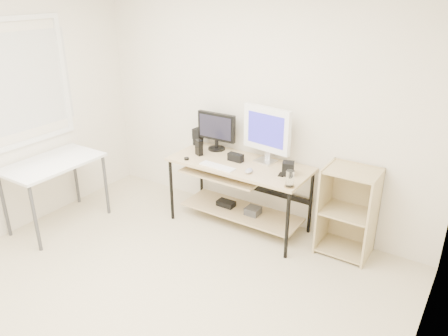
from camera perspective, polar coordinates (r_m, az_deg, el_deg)
name	(u,v)px	position (r m, az deg, el deg)	size (l,w,h in m)	color
room	(110,158)	(3.29, -14.67, 1.30)	(4.01, 4.01, 2.62)	beige
desk	(237,180)	(4.68, 1.77, -1.63)	(1.50, 0.65, 0.75)	tan
side_table	(53,169)	(4.98, -21.43, -0.07)	(0.60, 1.00, 0.75)	white
shelf_unit	(349,210)	(4.43, 16.00, -5.33)	(0.50, 0.40, 0.90)	tan
black_monitor	(216,129)	(4.87, -1.00, 5.13)	(0.47, 0.19, 0.43)	black
white_imac	(267,131)	(4.51, 5.60, 4.85)	(0.56, 0.18, 0.59)	silver
keyboard	(217,166)	(4.47, -0.87, 0.21)	(0.39, 0.11, 0.01)	white
mouse	(249,171)	(4.34, 3.27, -0.36)	(0.07, 0.12, 0.04)	#ACACB1
center_speaker	(236,157)	(4.61, 1.53, 1.40)	(0.17, 0.07, 0.08)	black
speaker_left	(198,136)	(5.07, -3.42, 4.14)	(0.10, 0.10, 0.20)	black
speaker_right	(288,169)	(4.31, 8.37, -0.08)	(0.11, 0.11, 0.13)	black
audio_controller	(199,148)	(4.77, -3.29, 2.68)	(0.09, 0.05, 0.17)	black
volume_puck	(187,159)	(4.67, -4.91, 1.23)	(0.05, 0.05, 0.02)	black
smartphone	(282,174)	(4.33, 7.54, -0.84)	(0.06, 0.11, 0.01)	black
coaster	(289,186)	(4.09, 8.55, -2.40)	(0.10, 0.10, 0.01)	olive
drinking_glass	(290,178)	(4.05, 8.61, -1.36)	(0.08, 0.08, 0.16)	white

